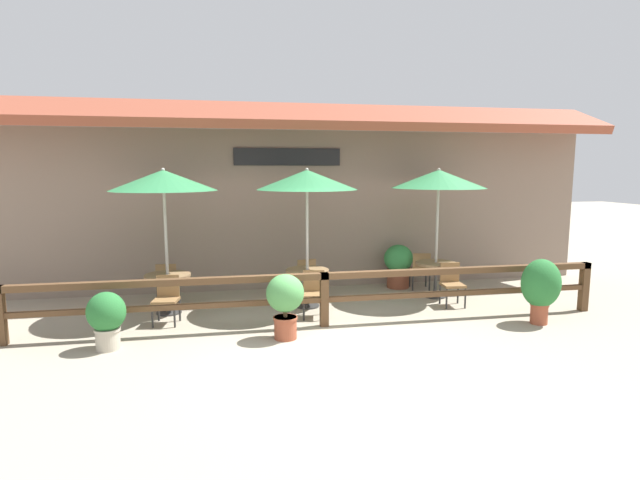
# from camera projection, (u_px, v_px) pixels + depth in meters

# --- Properties ---
(ground_plane) EXTENTS (60.00, 60.00, 0.00)m
(ground_plane) POSITION_uv_depth(u_px,v_px,m) (337.00, 347.00, 7.73)
(ground_plane) COLOR #9E937F
(building_facade) EXTENTS (14.28, 1.49, 4.23)m
(building_facade) POSITION_uv_depth(u_px,v_px,m) (298.00, 194.00, 11.42)
(building_facade) COLOR gray
(building_facade) RESTS_ON ground
(patio_railing) EXTENTS (10.40, 0.14, 0.95)m
(patio_railing) POSITION_uv_depth(u_px,v_px,m) (324.00, 287.00, 8.65)
(patio_railing) COLOR brown
(patio_railing) RESTS_ON ground
(patio_umbrella_near) EXTENTS (1.96, 1.96, 2.75)m
(patio_umbrella_near) POSITION_uv_depth(u_px,v_px,m) (163.00, 181.00, 9.18)
(patio_umbrella_near) COLOR #B7B2A8
(patio_umbrella_near) RESTS_ON ground
(dining_table_near) EXTENTS (0.86, 0.86, 0.76)m
(dining_table_near) POSITION_uv_depth(u_px,v_px,m) (168.00, 282.00, 9.45)
(dining_table_near) COLOR olive
(dining_table_near) RESTS_ON ground
(chair_near_streetside) EXTENTS (0.48, 0.48, 0.86)m
(chair_near_streetside) POSITION_uv_depth(u_px,v_px,m) (167.00, 297.00, 8.84)
(chair_near_streetside) COLOR olive
(chair_near_streetside) RESTS_ON ground
(chair_near_wallside) EXTENTS (0.44, 0.44, 0.86)m
(chair_near_wallside) POSITION_uv_depth(u_px,v_px,m) (167.00, 281.00, 10.08)
(chair_near_wallside) COLOR olive
(chair_near_wallside) RESTS_ON ground
(patio_umbrella_middle) EXTENTS (1.96, 1.96, 2.75)m
(patio_umbrella_middle) POSITION_uv_depth(u_px,v_px,m) (307.00, 180.00, 9.63)
(patio_umbrella_middle) COLOR #B7B2A8
(patio_umbrella_middle) RESTS_ON ground
(dining_table_middle) EXTENTS (0.86, 0.86, 0.76)m
(dining_table_middle) POSITION_uv_depth(u_px,v_px,m) (307.00, 277.00, 9.90)
(dining_table_middle) COLOR olive
(dining_table_middle) RESTS_ON ground
(chair_middle_streetside) EXTENTS (0.48, 0.48, 0.86)m
(chair_middle_streetside) POSITION_uv_depth(u_px,v_px,m) (314.00, 291.00, 9.26)
(chair_middle_streetside) COLOR olive
(chair_middle_streetside) RESTS_ON ground
(chair_middle_wallside) EXTENTS (0.47, 0.47, 0.86)m
(chair_middle_wallside) POSITION_uv_depth(u_px,v_px,m) (305.00, 276.00, 10.60)
(chair_middle_wallside) COLOR olive
(chair_middle_wallside) RESTS_ON ground
(patio_umbrella_far) EXTENTS (1.96, 1.96, 2.75)m
(patio_umbrella_far) POSITION_uv_depth(u_px,v_px,m) (439.00, 179.00, 10.40)
(patio_umbrella_far) COLOR #B7B2A8
(patio_umbrella_far) RESTS_ON ground
(dining_table_far) EXTENTS (0.86, 0.86, 0.76)m
(dining_table_far) POSITION_uv_depth(u_px,v_px,m) (436.00, 269.00, 10.67)
(dining_table_far) COLOR olive
(dining_table_far) RESTS_ON ground
(chair_far_streetside) EXTENTS (0.45, 0.45, 0.86)m
(chair_far_streetside) POSITION_uv_depth(u_px,v_px,m) (452.00, 282.00, 10.02)
(chair_far_streetside) COLOR olive
(chair_far_streetside) RESTS_ON ground
(chair_far_wallside) EXTENTS (0.49, 0.49, 0.86)m
(chair_far_wallside) POSITION_uv_depth(u_px,v_px,m) (420.00, 269.00, 11.35)
(chair_far_wallside) COLOR olive
(chair_far_wallside) RESTS_ON ground
(potted_plant_entrance_palm) EXTENTS (0.61, 0.55, 1.06)m
(potted_plant_entrance_palm) POSITION_uv_depth(u_px,v_px,m) (285.00, 300.00, 8.02)
(potted_plant_entrance_palm) COLOR #9E4C33
(potted_plant_entrance_palm) RESTS_ON ground
(potted_plant_broad_leaf) EXTENTS (0.69, 0.62, 1.17)m
(potted_plant_broad_leaf) POSITION_uv_depth(u_px,v_px,m) (541.00, 286.00, 8.80)
(potted_plant_broad_leaf) COLOR #9E4C33
(potted_plant_broad_leaf) RESTS_ON ground
(potted_plant_tall_tropical) EXTENTS (0.58, 0.52, 0.89)m
(potted_plant_tall_tropical) POSITION_uv_depth(u_px,v_px,m) (106.00, 317.00, 7.55)
(potted_plant_tall_tropical) COLOR #B7AD99
(potted_plant_tall_tropical) RESTS_ON ground
(potted_plant_small_flowering) EXTENTS (0.67, 0.60, 1.01)m
(potted_plant_small_flowering) POSITION_uv_depth(u_px,v_px,m) (398.00, 265.00, 11.53)
(potted_plant_small_flowering) COLOR brown
(potted_plant_small_flowering) RESTS_ON ground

